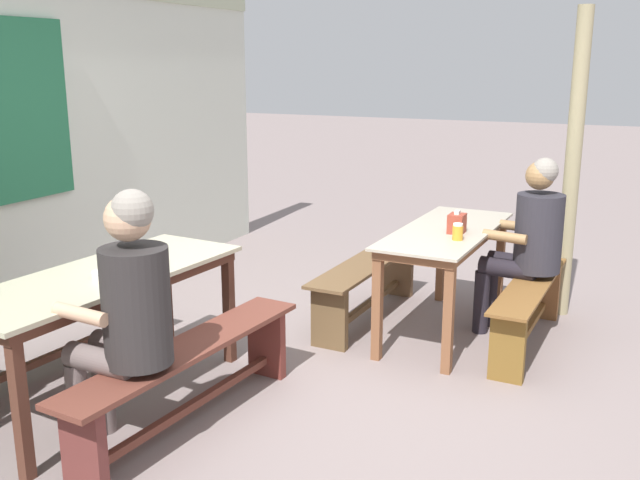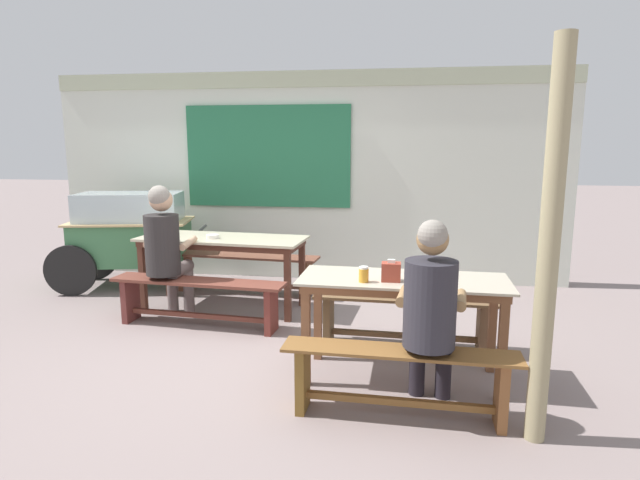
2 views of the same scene
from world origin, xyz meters
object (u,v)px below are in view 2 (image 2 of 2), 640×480
condiment_jar (364,274)px  bench_near_front (399,375)px  dining_table_far (222,245)px  person_near_front (430,307)px  person_left_back_turned (165,245)px  soup_bowl (213,236)px  dining_table_near (403,290)px  bench_far_back (244,267)px  bench_near_back (403,314)px  tissue_box (391,272)px  wooden_support_post (549,249)px  bench_far_front (198,295)px  food_cart (129,231)px

condiment_jar → bench_near_front: bearing=-59.9°
dining_table_far → person_near_front: bearing=-44.4°
person_left_back_turned → dining_table_far: bearing=51.9°
soup_bowl → person_left_back_turned: bearing=-127.3°
dining_table_near → bench_far_back: 2.78m
bench_far_back → person_near_front: person_near_front is taller
bench_near_back → condiment_jar: size_ratio=13.75×
tissue_box → wooden_support_post: (0.88, -0.64, 0.32)m
dining_table_near → wooden_support_post: (0.79, -0.73, 0.48)m
bench_near_back → bench_near_front: size_ratio=1.03×
bench_far_back → person_left_back_turned: size_ratio=1.32×
bench_far_front → person_left_back_turned: person_left_back_turned is taller
dining_table_far → food_cart: (-1.42, 0.67, -0.00)m
bench_far_front → tissue_box: bearing=-27.4°
bench_far_front → wooden_support_post: 3.26m
dining_table_near → condiment_jar: 0.35m
bench_far_back → condiment_jar: condiment_jar is taller
dining_table_far → bench_near_front: size_ratio=1.20×
bench_near_back → person_left_back_turned: 2.37m
dining_table_near → soup_bowl: 2.40m
dining_table_far → dining_table_near: size_ratio=1.17×
bench_far_back → person_left_back_turned: (-0.45, -1.11, 0.47)m
person_near_front → tissue_box: bearing=119.7°
food_cart → person_left_back_turned: (1.02, -1.18, 0.08)m
person_near_front → soup_bowl: size_ratio=9.68×
tissue_box → soup_bowl: size_ratio=1.17×
bench_far_back → condiment_jar: 2.75m
person_near_front → soup_bowl: 2.86m
food_cart → person_near_front: size_ratio=1.45×
dining_table_far → person_left_back_turned: person_left_back_turned is taller
bench_far_back → condiment_jar: bearing=-55.0°
bench_far_back → soup_bowl: soup_bowl is taller
food_cart → soup_bowl: bearing=-29.5°
person_left_back_turned → tissue_box: size_ratio=8.64×
bench_far_front → condiment_jar: size_ratio=15.35×
bench_far_back → dining_table_near: bearing=-48.4°
tissue_box → bench_near_back: bearing=81.2°
bench_near_front → soup_bowl: size_ratio=11.21×
soup_bowl → person_near_front: bearing=-42.1°
tissue_box → wooden_support_post: 1.13m
bench_near_front → person_left_back_turned: size_ratio=1.10×
dining_table_near → bench_far_back: size_ratio=0.86×
bench_far_back → bench_far_front: bearing=-94.8°
bench_near_back → soup_bowl: 2.18m
food_cart → wooden_support_post: wooden_support_post is taller
person_near_front → condiment_jar: person_near_front is taller
bench_far_front → food_cart: (-1.36, 1.28, 0.38)m
bench_near_back → wooden_support_post: (0.77, -1.33, 0.86)m
tissue_box → food_cart: bearing=145.2°
bench_far_back → bench_near_front: (1.81, -2.67, -0.02)m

